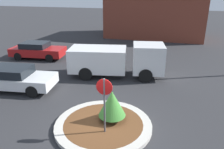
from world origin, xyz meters
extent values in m
plane|color=#2D2D30|center=(0.00, 0.00, 0.00)|extent=(120.00, 120.00, 0.00)
cylinder|color=#BCB7AD|center=(0.00, 0.00, 0.08)|extent=(3.95, 3.95, 0.16)
cylinder|color=brown|center=(0.00, 0.00, 0.08)|extent=(3.24, 3.24, 0.16)
cylinder|color=#4C4C51|center=(0.24, -0.50, 1.17)|extent=(0.07, 0.07, 2.34)
cylinder|color=#B71414|center=(0.24, -0.50, 2.02)|extent=(0.61, 0.03, 0.61)
cylinder|color=brown|center=(0.26, 0.36, 0.27)|extent=(0.08, 0.08, 0.22)
cone|color=#3D7F33|center=(0.26, 0.36, 0.92)|extent=(1.12, 1.12, 1.08)
cube|color=white|center=(0.92, 6.07, 1.24)|extent=(2.24, 2.26, 1.74)
cube|color=white|center=(-2.20, 5.41, 1.10)|extent=(3.88, 2.70, 1.45)
cube|color=black|center=(1.56, 6.20, 1.55)|extent=(0.39, 1.68, 0.61)
cylinder|color=black|center=(0.55, 6.94, 0.42)|extent=(0.86, 0.39, 0.83)
cylinder|color=black|center=(0.93, 5.12, 0.42)|extent=(0.86, 0.39, 0.83)
cylinder|color=black|center=(-3.02, 6.18, 0.42)|extent=(0.86, 0.39, 0.83)
cylinder|color=black|center=(-2.64, 4.37, 0.42)|extent=(0.86, 0.39, 0.83)
cube|color=brown|center=(-0.24, 19.62, 2.84)|extent=(10.90, 6.00, 5.68)
cube|color=#B21919|center=(-8.20, 7.62, 0.58)|extent=(4.45, 2.33, 0.62)
cube|color=black|center=(-8.41, 7.59, 1.10)|extent=(2.23, 1.82, 0.43)
cylinder|color=black|center=(-7.00, 8.61, 0.31)|extent=(0.65, 0.28, 0.63)
cylinder|color=black|center=(-6.78, 6.98, 0.31)|extent=(0.65, 0.28, 0.63)
cylinder|color=black|center=(-9.61, 8.26, 0.31)|extent=(0.65, 0.28, 0.63)
cylinder|color=black|center=(-9.39, 6.63, 0.31)|extent=(0.65, 0.28, 0.63)
cube|color=silver|center=(-5.80, 2.03, 0.56)|extent=(4.47, 2.40, 0.57)
cube|color=black|center=(-6.01, 2.00, 1.07)|extent=(2.25, 1.85, 0.46)
cylinder|color=black|center=(-4.62, 3.04, 0.33)|extent=(0.67, 0.29, 0.65)
cylinder|color=black|center=(-4.37, 1.43, 0.33)|extent=(0.67, 0.29, 0.65)
cylinder|color=black|center=(-7.22, 2.63, 0.33)|extent=(0.67, 0.29, 0.65)
camera|label=1|loc=(2.52, -7.14, 5.21)|focal=35.00mm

